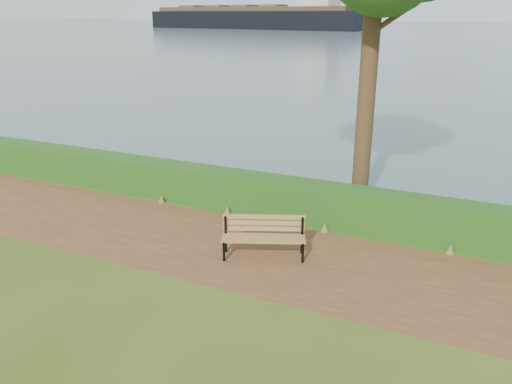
% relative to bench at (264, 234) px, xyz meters
% --- Properties ---
extents(ground, '(140.00, 140.00, 0.00)m').
position_rel_bench_xyz_m(ground, '(-0.74, -0.27, -0.52)').
color(ground, '#394F16').
rests_on(ground, ground).
extents(path, '(40.00, 3.40, 0.01)m').
position_rel_bench_xyz_m(path, '(-0.74, 0.03, -0.52)').
color(path, '#50321B').
rests_on(path, ground).
extents(hedge, '(32.00, 0.85, 1.00)m').
position_rel_bench_xyz_m(hedge, '(-0.74, 2.33, -0.02)').
color(hedge, '#224E16').
rests_on(hedge, ground).
extents(water, '(700.00, 510.00, 0.00)m').
position_rel_bench_xyz_m(water, '(-0.74, 259.73, -0.52)').
color(water, '#3F5A65').
rests_on(water, ground).
extents(bench, '(1.87, 1.17, 0.91)m').
position_rel_bench_xyz_m(bench, '(0.00, 0.00, 0.00)').
color(bench, black).
rests_on(bench, ground).
extents(cargo_ship, '(79.24, 24.20, 23.76)m').
position_rel_bench_xyz_m(cargo_ship, '(-67.47, 149.16, 3.02)').
color(cargo_ship, black).
rests_on(cargo_ship, ground).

